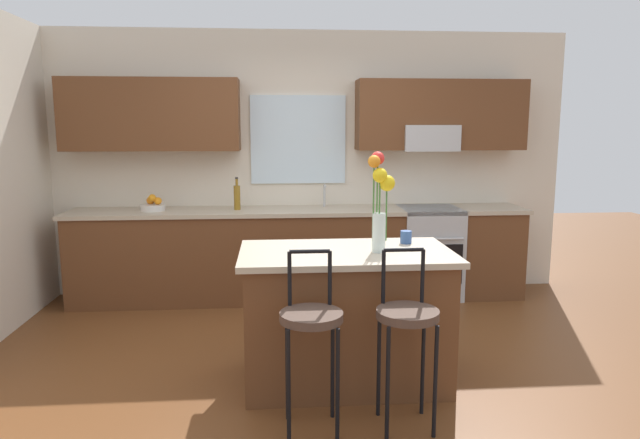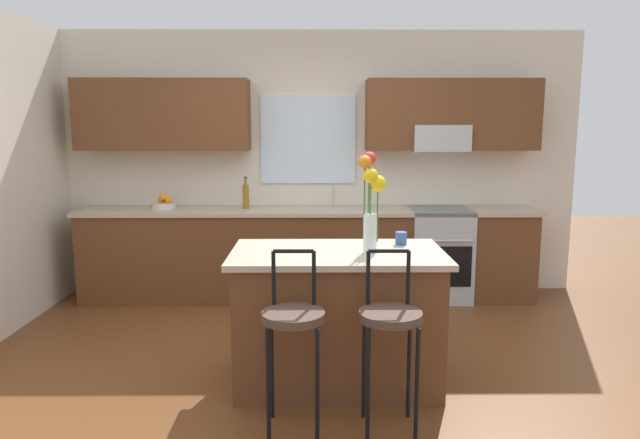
{
  "view_description": "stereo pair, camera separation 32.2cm",
  "coord_description": "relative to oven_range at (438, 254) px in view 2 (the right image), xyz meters",
  "views": [
    {
      "loc": [
        -0.25,
        -3.96,
        1.75
      ],
      "look_at": [
        0.11,
        0.55,
        1.0
      ],
      "focal_mm": 32.07,
      "sensor_mm": 36.0,
      "label": 1
    },
    {
      "loc": [
        0.07,
        -3.97,
        1.75
      ],
      "look_at": [
        0.11,
        0.55,
        1.0
      ],
      "focal_mm": 32.07,
      "sensor_mm": 36.0,
      "label": 2
    }
  ],
  "objects": [
    {
      "name": "back_wall_assembly",
      "position": [
        -1.3,
        0.31,
        1.05
      ],
      "size": [
        5.6,
        0.5,
        2.7
      ],
      "color": "beige",
      "rests_on": "ground"
    },
    {
      "name": "bar_stool_middle",
      "position": [
        -0.83,
        -2.55,
        0.18
      ],
      "size": [
        0.36,
        0.36,
        1.04
      ],
      "color": "black",
      "rests_on": "ground"
    },
    {
      "name": "bar_stool_near",
      "position": [
        -1.38,
        -2.55,
        0.18
      ],
      "size": [
        0.36,
        0.36,
        1.04
      ],
      "color": "black",
      "rests_on": "ground"
    },
    {
      "name": "fruit_bowl_oranges",
      "position": [
        -2.77,
        0.03,
        0.51
      ],
      "size": [
        0.24,
        0.24,
        0.16
      ],
      "color": "silver",
      "rests_on": "counter_run"
    },
    {
      "name": "ground_plane",
      "position": [
        -1.32,
        -1.68,
        -0.46
      ],
      "size": [
        14.0,
        14.0,
        0.0
      ],
      "primitive_type": "plane",
      "color": "brown"
    },
    {
      "name": "oven_range",
      "position": [
        0.0,
        0.0,
        0.0
      ],
      "size": [
        0.6,
        0.64,
        0.92
      ],
      "color": "#B7BABC",
      "rests_on": "ground"
    },
    {
      "name": "flower_vase",
      "position": [
        -0.89,
        -1.99,
        0.83
      ],
      "size": [
        0.18,
        0.16,
        0.66
      ],
      "color": "silver",
      "rests_on": "kitchen_island"
    },
    {
      "name": "bottle_olive_oil",
      "position": [
        -1.94,
        0.02,
        0.59
      ],
      "size": [
        0.06,
        0.06,
        0.32
      ],
      "color": "olive",
      "rests_on": "counter_run"
    },
    {
      "name": "sink_faucet",
      "position": [
        -1.06,
        0.17,
        0.6
      ],
      "size": [
        0.02,
        0.13,
        0.23
      ],
      "color": "#B7BABC",
      "rests_on": "counter_run"
    },
    {
      "name": "counter_run",
      "position": [
        -1.32,
        0.02,
        0.01
      ],
      "size": [
        4.56,
        0.64,
        0.92
      ],
      "color": "brown",
      "rests_on": "ground"
    },
    {
      "name": "kitchen_island",
      "position": [
        -1.1,
        -1.93,
        0.0
      ],
      "size": [
        1.42,
        0.82,
        0.92
      ],
      "color": "brown",
      "rests_on": "ground"
    },
    {
      "name": "mug_ceramic",
      "position": [
        -0.65,
        -1.73,
        0.51
      ],
      "size": [
        0.08,
        0.08,
        0.09
      ],
      "primitive_type": "cylinder",
      "color": "#33518C",
      "rests_on": "kitchen_island"
    }
  ]
}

